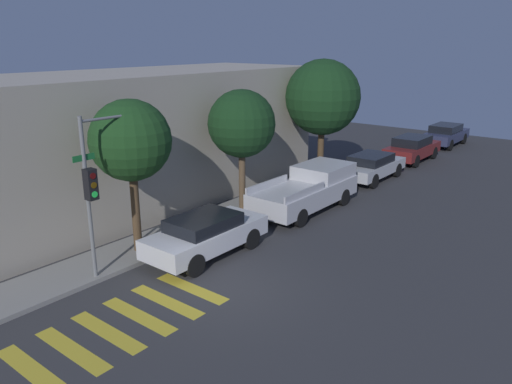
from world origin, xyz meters
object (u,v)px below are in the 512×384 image
Objects in this scene: pickup_truck at (308,188)px; tree_midblock at (242,124)px; traffic_light_pole at (103,170)px; sedan_middle at (371,166)px; tree_near_corner at (131,141)px; sedan_tail_of_row at (446,134)px; sedan_near_corner at (206,234)px; sedan_far_end at (412,148)px; tree_far_end at (323,98)px.

tree_midblock reaches higher than pickup_truck.
tree_midblock is (7.00, 0.65, 0.38)m from traffic_light_pole.
tree_near_corner is at bearing 171.92° from sedan_middle.
sedan_near_corner is at bearing 180.00° from sedan_tail_of_row.
tree_near_corner is (-24.79, 1.92, 3.08)m from sedan_tail_of_row.
tree_midblock is at bearing 0.00° from tree_near_corner.
sedan_near_corner is 17.59m from sedan_far_end.
traffic_light_pole is 13.20m from tree_far_end.
pickup_truck is at bearing 180.00° from sedan_middle.
sedan_near_corner is 0.96× the size of sedan_far_end.
tree_far_end is at bearing 0.00° from tree_midblock.
sedan_tail_of_row is 0.75× the size of tree_far_end.
sedan_near_corner is 5.44m from tree_midblock.
sedan_near_corner is at bearing 180.00° from sedan_middle.
tree_near_corner reaches higher than sedan_tail_of_row.
tree_near_corner is at bearing 165.75° from pickup_truck.
sedan_near_corner is 3.87m from tree_near_corner.
tree_near_corner is (-1.32, 1.92, 3.09)m from sedan_near_corner.
pickup_truck is 0.89× the size of tree_far_end.
pickup_truck is 5.61m from tree_far_end.
sedan_far_end is at bearing -5.80° from tree_near_corner.
tree_far_end is (-13.17, 1.92, 3.47)m from sedan_tail_of_row.
tree_near_corner is (-7.56, 1.92, 2.96)m from pickup_truck.
sedan_far_end is 0.88× the size of tree_near_corner.
sedan_middle is at bearing -180.00° from sedan_far_end.
sedan_far_end is (5.38, 0.00, 0.06)m from sedan_middle.
traffic_light_pole is at bearing 156.01° from sedan_near_corner.
traffic_light_pole is 26.48m from sedan_tail_of_row.
traffic_light_pole is 1.08× the size of sedan_tail_of_row.
sedan_tail_of_row is at bearing -0.00° from sedan_far_end.
sedan_middle is at bearing -0.00° from sedan_near_corner.
sedan_near_corner is at bearing -55.53° from tree_near_corner.
sedan_tail_of_row is 25.05m from tree_near_corner.
sedan_far_end is at bearing 0.00° from sedan_middle.
pickup_truck is at bearing -180.00° from sedan_far_end.
tree_far_end is at bearing 0.00° from tree_near_corner.
traffic_light_pole is at bearing -157.00° from tree_near_corner.
tree_near_corner is 1.02× the size of tree_midblock.
tree_far_end is (4.06, 1.92, 3.35)m from pickup_truck.
sedan_near_corner is at bearing -155.19° from tree_midblock.
tree_far_end is at bearing 25.30° from pickup_truck.
sedan_tail_of_row is (23.47, -0.00, 0.01)m from sedan_near_corner.
sedan_near_corner is 6.24m from pickup_truck.
sedan_tail_of_row is (11.26, 0.00, 0.05)m from sedan_middle.
traffic_light_pole is at bearing -177.17° from tree_far_end.
sedan_tail_of_row is at bearing -4.43° from tree_near_corner.
tree_near_corner reaches higher than sedan_near_corner.
tree_midblock is at bearing 171.87° from sedan_far_end.
pickup_truck is at bearing -42.58° from tree_midblock.
pickup_truck is at bearing -14.25° from tree_near_corner.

